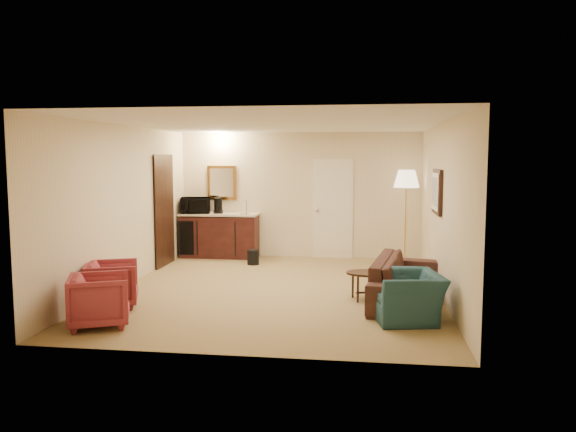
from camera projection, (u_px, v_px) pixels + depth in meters
name	position (u px, v px, depth m)	size (l,w,h in m)	color
ground	(278.00, 290.00, 8.88)	(6.00, 6.00, 0.00)	#947E4B
room_walls	(279.00, 179.00, 9.47)	(5.02, 6.01, 2.61)	beige
wetbar_cabinet	(220.00, 235.00, 11.73)	(1.64, 0.58, 0.92)	#3D1713
sofa	(406.00, 272.00, 8.11)	(2.19, 0.64, 0.86)	black
teal_armchair	(407.00, 288.00, 7.21)	(0.94, 0.61, 0.82)	#1E414B
rose_chair_near	(112.00, 282.00, 7.84)	(0.69, 0.64, 0.71)	maroon
rose_chair_far	(99.00, 298.00, 6.93)	(0.70, 0.65, 0.72)	maroon
coffee_table	(371.00, 286.00, 8.25)	(0.71, 0.48, 0.41)	black
floor_lamp	(406.00, 217.00, 10.86)	(0.49, 0.49, 1.86)	gold
waste_bin	(253.00, 257.00, 10.94)	(0.23, 0.23, 0.29)	black
microwave	(196.00, 204.00, 11.70)	(0.60, 0.33, 0.41)	black
coffee_maker	(218.00, 206.00, 11.68)	(0.17, 0.17, 0.32)	black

